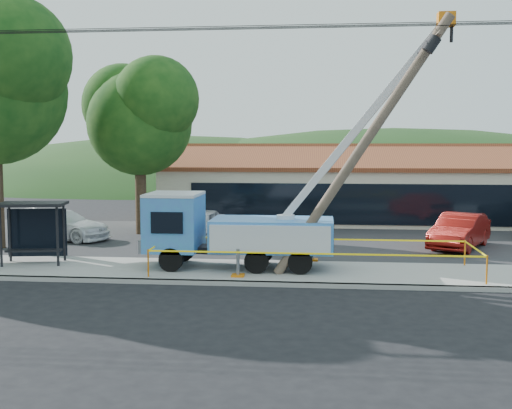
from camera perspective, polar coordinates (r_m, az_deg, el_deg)
The scene contains 15 objects.
ground at distance 19.29m, azimuth -0.72°, elevation -8.62°, with size 120.00×120.00×0.00m, color black.
curb at distance 21.31m, azimuth -0.06°, elevation -7.05°, with size 60.00×0.25×0.15m, color #97968D.
sidewalk at distance 23.16m, azimuth 0.44°, elevation -6.04°, with size 60.00×4.00×0.15m, color #97968D.
parking_lot at distance 31.01m, azimuth 1.88°, elevation -3.14°, with size 60.00×12.00×0.10m, color #28282B.
strip_mall at distance 38.71m, azimuth 8.66°, elevation 1.25°, with size 22.50×8.53×4.67m.
tree_lot at distance 32.93m, azimuth -10.32°, elevation 8.03°, with size 6.30×5.60×8.94m.
hill_west at distance 75.71m, azimuth -7.14°, elevation 1.88°, with size 78.40×56.00×28.00m, color #183814.
hill_center at distance 74.15m, azimuth 12.04°, elevation 1.73°, with size 89.60×64.00×32.00m, color #183814.
utility_truck at distance 23.47m, azimuth -1.87°, elevation -2.00°, with size 10.92×3.68×8.98m.
leaning_pole at distance 22.13m, azimuth 10.11°, elevation 6.10°, with size 5.95×1.89×8.92m.
bus_shelter at distance 25.70m, azimuth -19.14°, elevation -1.18°, with size 2.65×1.90×2.34m.
caution_tape at distance 22.99m, azimuth 5.15°, elevation -4.13°, with size 11.25×3.31×0.96m.
car_silver at distance 29.69m, azimuth -5.13°, elevation -3.64°, with size 1.87×4.65×1.58m, color silver.
car_red at distance 29.57m, azimuth 17.61°, elevation -3.92°, with size 1.61×4.63×1.53m, color maroon.
car_white at distance 32.11m, azimuth -16.87°, elevation -3.17°, with size 2.00×4.93×1.43m, color white.
Camera 1 is at (2.20, -18.58, 4.70)m, focal length 45.00 mm.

